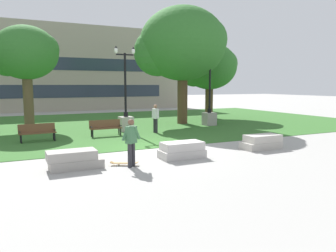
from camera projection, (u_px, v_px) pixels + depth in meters
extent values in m
plane|color=#A3A09B|center=(151.00, 149.00, 14.94)|extent=(140.00, 140.00, 0.00)
cube|color=#336628|center=(98.00, 125.00, 23.88)|extent=(40.00, 20.00, 0.02)
cube|color=#9E9991|center=(76.00, 164.00, 11.45)|extent=(1.80, 0.90, 0.32)
cube|color=#A6A098|center=(72.00, 155.00, 11.35)|extent=(1.66, 0.83, 0.32)
cube|color=#BCB7B2|center=(182.00, 154.00, 13.10)|extent=(1.80, 0.90, 0.32)
cube|color=beige|center=(182.00, 146.00, 13.06)|extent=(1.66, 0.83, 0.32)
cube|color=#B2ADA3|center=(261.00, 145.00, 14.94)|extent=(1.80, 0.90, 0.32)
cube|color=#BBB6AB|center=(263.00, 138.00, 14.94)|extent=(1.66, 0.83, 0.32)
cylinder|color=#28282D|center=(130.00, 156.00, 11.51)|extent=(0.15, 0.15, 0.86)
cylinder|color=#28282D|center=(133.00, 155.00, 11.68)|extent=(0.15, 0.15, 0.86)
cube|color=#3D7047|center=(131.00, 135.00, 11.50)|extent=(0.47, 0.42, 0.60)
cylinder|color=#3D7047|center=(125.00, 133.00, 11.40)|extent=(0.36, 0.29, 0.52)
cylinder|color=#3D7047|center=(137.00, 132.00, 11.59)|extent=(0.36, 0.29, 0.52)
sphere|color=brown|center=(131.00, 122.00, 11.45)|extent=(0.22, 0.22, 0.22)
cube|color=olive|center=(124.00, 163.00, 11.84)|extent=(0.80, 0.55, 0.02)
cube|color=olive|center=(112.00, 162.00, 11.85)|extent=(0.20, 0.23, 0.06)
cube|color=olive|center=(137.00, 163.00, 11.83)|extent=(0.20, 0.23, 0.06)
cylinder|color=silver|center=(118.00, 165.00, 11.75)|extent=(0.06, 0.05, 0.06)
cylinder|color=silver|center=(119.00, 164.00, 11.97)|extent=(0.06, 0.05, 0.06)
cylinder|color=silver|center=(130.00, 165.00, 11.73)|extent=(0.06, 0.05, 0.06)
cylinder|color=silver|center=(131.00, 164.00, 11.95)|extent=(0.06, 0.05, 0.06)
cube|color=brown|center=(38.00, 133.00, 16.68)|extent=(1.83, 0.56, 0.05)
cube|color=brown|center=(37.00, 128.00, 16.86)|extent=(1.80, 0.24, 0.46)
cube|color=black|center=(20.00, 132.00, 16.25)|extent=(0.09, 0.40, 0.04)
cube|color=black|center=(55.00, 130.00, 17.07)|extent=(0.09, 0.40, 0.04)
cylinder|color=black|center=(21.00, 139.00, 16.18)|extent=(0.07, 0.07, 0.41)
cylinder|color=black|center=(55.00, 137.00, 16.96)|extent=(0.07, 0.07, 0.41)
cylinder|color=black|center=(21.00, 138.00, 16.45)|extent=(0.07, 0.07, 0.41)
cylinder|color=black|center=(54.00, 136.00, 17.24)|extent=(0.07, 0.07, 0.41)
cube|color=brown|center=(106.00, 128.00, 18.50)|extent=(1.80, 0.45, 0.05)
cube|color=brown|center=(105.00, 124.00, 18.69)|extent=(1.80, 0.14, 0.46)
cube|color=black|center=(91.00, 127.00, 18.12)|extent=(0.06, 0.40, 0.04)
cube|color=black|center=(120.00, 125.00, 18.85)|extent=(0.06, 0.40, 0.04)
cylinder|color=black|center=(93.00, 134.00, 18.03)|extent=(0.07, 0.07, 0.41)
cylinder|color=black|center=(121.00, 132.00, 18.73)|extent=(0.07, 0.07, 0.41)
cylinder|color=black|center=(91.00, 133.00, 18.32)|extent=(0.07, 0.07, 0.41)
cylinder|color=black|center=(119.00, 131.00, 19.02)|extent=(0.07, 0.07, 0.41)
cube|color=gray|center=(209.00, 119.00, 23.54)|extent=(0.80, 0.80, 0.90)
cylinder|color=black|center=(209.00, 111.00, 23.46)|extent=(0.28, 0.28, 0.30)
cylinder|color=black|center=(210.00, 87.00, 23.25)|extent=(0.14, 0.14, 3.72)
cube|color=black|center=(210.00, 62.00, 23.03)|extent=(1.10, 0.08, 0.08)
ellipsoid|color=white|center=(204.00, 58.00, 22.76)|extent=(0.22, 0.22, 0.36)
cone|color=black|center=(204.00, 55.00, 22.74)|extent=(0.20, 0.20, 0.13)
ellipsoid|color=white|center=(217.00, 58.00, 23.24)|extent=(0.22, 0.22, 0.36)
cone|color=black|center=(217.00, 56.00, 23.21)|extent=(0.20, 0.20, 0.13)
cube|color=#ADA89E|center=(126.00, 124.00, 20.55)|extent=(0.80, 0.80, 0.90)
cylinder|color=black|center=(126.00, 114.00, 20.48)|extent=(0.28, 0.28, 0.30)
cylinder|color=black|center=(125.00, 85.00, 20.25)|extent=(0.14, 0.14, 3.92)
cube|color=black|center=(125.00, 55.00, 20.02)|extent=(1.10, 0.08, 0.08)
ellipsoid|color=white|center=(116.00, 50.00, 19.75)|extent=(0.22, 0.22, 0.36)
cone|color=black|center=(116.00, 47.00, 19.73)|extent=(0.20, 0.20, 0.13)
ellipsoid|color=white|center=(133.00, 51.00, 20.23)|extent=(0.22, 0.22, 0.36)
cone|color=black|center=(133.00, 48.00, 20.20)|extent=(0.20, 0.20, 0.13)
cylinder|color=#4C3823|center=(182.00, 96.00, 24.41)|extent=(0.76, 0.76, 4.13)
ellipsoid|color=#2D6B28|center=(183.00, 44.00, 23.93)|extent=(6.33, 6.33, 5.38)
sphere|color=#2D6B28|center=(158.00, 52.00, 23.83)|extent=(3.48, 3.48, 3.48)
sphere|color=#2D6B28|center=(206.00, 40.00, 24.01)|extent=(3.16, 3.16, 3.16)
cylinder|color=brown|center=(28.00, 99.00, 21.96)|extent=(0.65, 0.65, 3.86)
ellipsoid|color=#2D6B28|center=(26.00, 53.00, 21.58)|extent=(4.17, 4.17, 3.54)
sphere|color=#2D6B28|center=(7.00, 59.00, 21.51)|extent=(2.29, 2.29, 2.29)
sphere|color=#2D6B28|center=(43.00, 49.00, 21.63)|extent=(2.09, 2.09, 2.09)
cylinder|color=#4C3823|center=(209.00, 100.00, 28.85)|extent=(0.68, 0.68, 3.20)
ellipsoid|color=#2D6B28|center=(210.00, 66.00, 28.49)|extent=(4.72, 4.72, 4.02)
sphere|color=#2D6B28|center=(194.00, 72.00, 28.41)|extent=(2.60, 2.60, 2.60)
sphere|color=#2D6B28|center=(224.00, 64.00, 28.55)|extent=(2.36, 2.36, 2.36)
cylinder|color=#28282D|center=(155.00, 126.00, 19.87)|extent=(0.15, 0.15, 0.86)
cylinder|color=#28282D|center=(156.00, 126.00, 19.71)|extent=(0.15, 0.15, 0.86)
cube|color=white|center=(155.00, 114.00, 19.70)|extent=(0.31, 0.44, 0.60)
cylinder|color=white|center=(153.00, 113.00, 19.92)|extent=(0.12, 0.16, 0.56)
cylinder|color=white|center=(158.00, 114.00, 19.47)|extent=(0.12, 0.16, 0.56)
sphere|color=#9E7051|center=(155.00, 106.00, 19.65)|extent=(0.22, 0.22, 0.22)
cube|color=gray|center=(71.00, 68.00, 36.50)|extent=(28.19, 1.00, 9.60)
cube|color=#232D3D|center=(72.00, 91.00, 36.36)|extent=(21.14, 0.03, 1.40)
cube|color=#232D3D|center=(71.00, 64.00, 35.99)|extent=(21.14, 0.03, 1.40)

